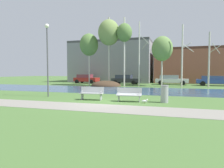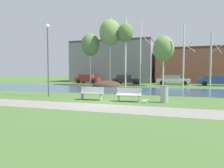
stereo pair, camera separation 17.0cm
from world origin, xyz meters
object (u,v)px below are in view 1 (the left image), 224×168
parked_sedan_second_dark (125,79)px  streetlamp (47,48)px  trash_bin (164,94)px  bench_right (129,94)px  parked_hatch_third_white (171,80)px  bench_left (92,93)px  seagull (145,101)px  parked_wagon_fourth_blue (214,80)px  parked_van_nearest_red (86,79)px

parked_sedan_second_dark → streetlamp: bearing=-96.8°
trash_bin → parked_sedan_second_dark: 18.96m
bench_right → parked_hatch_third_white: size_ratio=0.35×
bench_right → trash_bin: trash_bin is taller
bench_left → parked_sedan_second_dark: size_ratio=0.38×
bench_right → parked_sedan_second_dark: (-4.45, 17.95, 0.30)m
seagull → parked_wagon_fourth_blue: bearing=69.1°
bench_left → parked_sedan_second_dark: parked_sedan_second_dark is taller
bench_left → parked_wagon_fourth_blue: bearing=59.3°
streetlamp → parked_wagon_fourth_blue: bearing=49.8°
seagull → parked_sedan_second_dark: size_ratio=0.10×
trash_bin → seagull: bearing=-152.8°
parked_hatch_third_white → parked_van_nearest_red: bearing=-179.2°
parked_van_nearest_red → parked_sedan_second_dark: (6.85, -0.39, -0.01)m
parked_wagon_fourth_blue → seagull: bearing=-110.9°
trash_bin → parked_hatch_third_white: parked_hatch_third_white is taller
bench_right → parked_hatch_third_white: parked_hatch_third_white is taller
bench_left → parked_van_nearest_red: bearing=115.4°
trash_bin → parked_wagon_fourth_blue: (5.86, 17.72, 0.18)m
seagull → parked_wagon_fourth_blue: parked_wagon_fourth_blue is taller
parked_van_nearest_red → parked_hatch_third_white: size_ratio=0.87×
parked_hatch_third_white → parked_wagon_fourth_blue: bearing=-6.3°
parked_sedan_second_dark → parked_wagon_fourth_blue: (12.49, -0.04, -0.04)m
parked_sedan_second_dark → bench_right: bearing=-76.1°
bench_right → seagull: bearing=-20.0°
trash_bin → parked_hatch_third_white: 18.35m
streetlamp → parked_wagon_fourth_blue: (14.54, 17.18, -2.94)m
parked_van_nearest_red → parked_hatch_third_white: parked_van_nearest_red is taller
parked_hatch_third_white → bench_left: bearing=-104.9°
parked_wagon_fourth_blue → bench_right: bearing=-114.2°
trash_bin → bench_left: bearing=-177.7°
bench_right → trash_bin: size_ratio=1.54×
parked_wagon_fourth_blue → streetlamp: bearing=-130.2°
trash_bin → parked_wagon_fourth_blue: 18.66m
trash_bin → parked_sedan_second_dark: bearing=110.5°
bench_left → trash_bin: trash_bin is taller
seagull → parked_hatch_third_white: bearing=86.1°
bench_right → streetlamp: bearing=173.6°
streetlamp → parked_van_nearest_red: (-4.81, 17.61, -2.89)m
bench_right → seagull: bench_right is taller
bench_left → parked_wagon_fourth_blue: 20.82m
bench_left → parked_wagon_fourth_blue: size_ratio=0.34×
bench_left → streetlamp: (-3.92, 0.73, 3.19)m
bench_left → parked_wagon_fourth_blue: parked_wagon_fourth_blue is taller
bench_left → parked_sedan_second_dark: bearing=96.0°
streetlamp → parked_wagon_fourth_blue: size_ratio=1.14×
bench_left → trash_bin: size_ratio=1.54×
bench_right → streetlamp: streetlamp is taller
parked_van_nearest_red → parked_wagon_fourth_blue: bearing=-1.3°
parked_wagon_fourth_blue → parked_hatch_third_white: bearing=173.7°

